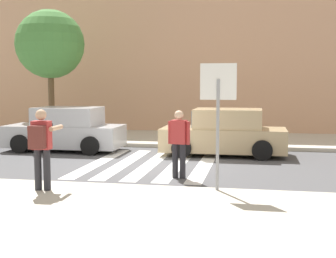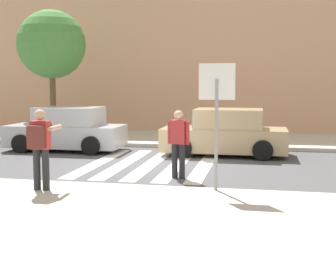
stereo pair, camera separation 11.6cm
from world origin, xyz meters
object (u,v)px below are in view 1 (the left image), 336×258
at_px(stop_sign, 218,98).
at_px(photographer_with_backpack, 41,142).
at_px(street_tree_west, 50,45).
at_px(parked_car_silver, 66,130).
at_px(pedestrian_crossing, 179,140).
at_px(parked_car_tan, 225,134).

bearing_deg(stop_sign, photographer_with_backpack, -168.56).
height_order(stop_sign, street_tree_west, street_tree_west).
bearing_deg(parked_car_silver, photographer_with_backpack, -71.10).
bearing_deg(street_tree_west, pedestrian_crossing, -45.01).
relative_size(stop_sign, street_tree_west, 0.52).
xyz_separation_m(pedestrian_crossing, street_tree_west, (-6.35, 6.35, 2.97)).
distance_m(parked_car_silver, parked_car_tan, 5.62).
bearing_deg(parked_car_tan, street_tree_west, 161.75).
bearing_deg(street_tree_west, parked_car_silver, -55.95).
bearing_deg(stop_sign, street_tree_west, 132.74).
height_order(stop_sign, pedestrian_crossing, stop_sign).
distance_m(pedestrian_crossing, parked_car_tan, 4.07).
relative_size(photographer_with_backpack, parked_car_tan, 0.42).
relative_size(pedestrian_crossing, parked_car_tan, 0.42).
distance_m(photographer_with_backpack, parked_car_tan, 7.30).
bearing_deg(photographer_with_backpack, stop_sign, 11.44).
bearing_deg(photographer_with_backpack, parked_car_silver, 108.90).
relative_size(stop_sign, parked_car_tan, 0.65).
xyz_separation_m(pedestrian_crossing, parked_car_tan, (0.88, 3.97, -0.25)).
height_order(parked_car_tan, street_tree_west, street_tree_west).
distance_m(stop_sign, photographer_with_backpack, 3.84).
xyz_separation_m(photographer_with_backpack, parked_car_silver, (-2.20, 6.43, -0.44)).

